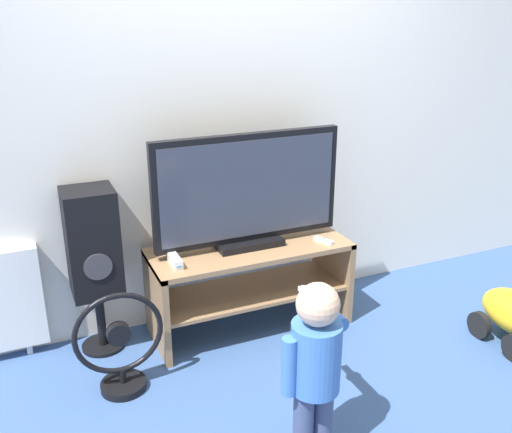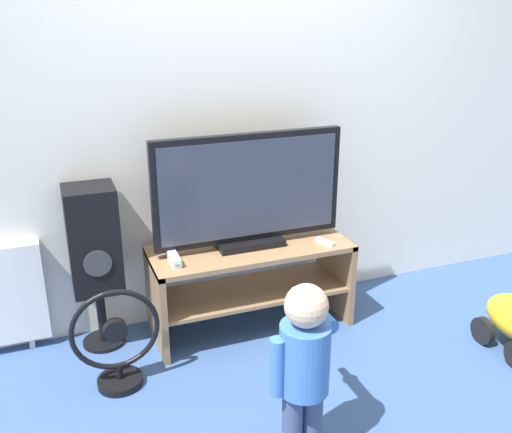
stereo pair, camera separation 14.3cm
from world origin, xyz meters
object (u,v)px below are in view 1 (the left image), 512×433
game_console (175,261)px  child (315,357)px  speaker_tower (93,247)px  floor_fan (120,347)px  remote_primary (324,241)px  television (248,192)px

game_console → child: bearing=-73.1°
speaker_tower → floor_fan: 0.58m
speaker_tower → remote_primary: bearing=-10.7°
remote_primary → floor_fan: bearing=-171.7°
game_console → floor_fan: bearing=-147.7°
game_console → speaker_tower: (-0.40, 0.20, 0.07)m
floor_fan → game_console: bearing=32.3°
remote_primary → speaker_tower: size_ratio=0.14×
television → game_console: (-0.47, -0.09, -0.30)m
television → remote_primary: 0.55m
child → game_console: bearing=106.9°
floor_fan → remote_primary: bearing=8.3°
game_console → floor_fan: 0.54m
remote_primary → speaker_tower: speaker_tower is taller
remote_primary → game_console: bearing=176.9°
game_console → floor_fan: game_console is taller
television → speaker_tower: (-0.87, 0.11, -0.23)m
television → remote_primary: television is taller
game_console → child: size_ratio=0.19×
remote_primary → child: child is taller
game_console → floor_fan: (-0.37, -0.23, -0.31)m
game_console → speaker_tower: size_ratio=0.17×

